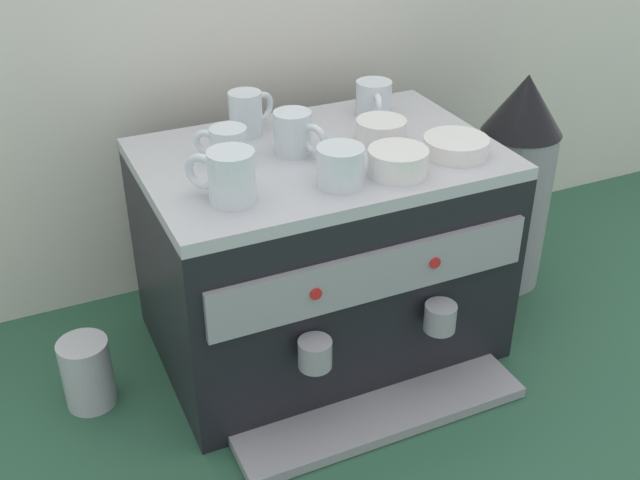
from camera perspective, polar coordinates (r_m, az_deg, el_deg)
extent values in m
plane|color=#28563D|center=(1.59, 0.00, -7.10)|extent=(4.00, 4.00, 0.00)
cube|color=silver|center=(1.64, -5.03, 13.83)|extent=(2.80, 0.03, 1.01)
cube|color=black|center=(1.48, 0.00, -1.19)|extent=(0.62, 0.42, 0.39)
cube|color=#B7B7BC|center=(1.38, 0.00, 6.00)|extent=(0.62, 0.42, 0.02)
cube|color=#939399|center=(1.27, 4.05, -2.62)|extent=(0.57, 0.01, 0.09)
cylinder|color=red|center=(1.23, -0.31, -3.96)|extent=(0.02, 0.01, 0.02)
cylinder|color=red|center=(1.32, 8.40, -1.66)|extent=(0.02, 0.01, 0.02)
cube|color=#939399|center=(1.41, 4.52, -12.60)|extent=(0.53, 0.12, 0.02)
cylinder|color=#939399|center=(1.27, -0.37, -8.31)|extent=(0.06, 0.06, 0.05)
cylinder|color=#939399|center=(1.37, 8.79, -5.61)|extent=(0.06, 0.06, 0.05)
cylinder|color=silver|center=(1.25, 1.50, 5.42)|extent=(0.08, 0.08, 0.07)
torus|color=silver|center=(1.30, 1.50, 6.36)|extent=(0.03, 0.05, 0.05)
cylinder|color=silver|center=(1.45, -5.46, 9.21)|extent=(0.06, 0.06, 0.08)
torus|color=silver|center=(1.48, -4.26, 9.71)|extent=(0.06, 0.03, 0.06)
cylinder|color=silver|center=(1.34, -6.69, 6.92)|extent=(0.06, 0.06, 0.06)
torus|color=silver|center=(1.36, -8.36, 7.09)|extent=(0.04, 0.04, 0.05)
cylinder|color=silver|center=(1.54, 3.95, 10.32)|extent=(0.07, 0.07, 0.07)
torus|color=silver|center=(1.49, 4.23, 9.71)|extent=(0.03, 0.05, 0.05)
cylinder|color=silver|center=(1.20, -6.47, 4.63)|extent=(0.07, 0.07, 0.08)
torus|color=silver|center=(1.22, -8.62, 4.98)|extent=(0.05, 0.05, 0.06)
cylinder|color=silver|center=(1.36, -2.02, 7.86)|extent=(0.07, 0.07, 0.08)
torus|color=silver|center=(1.34, -0.46, 7.40)|extent=(0.04, 0.05, 0.05)
cylinder|color=white|center=(1.43, 4.49, 8.05)|extent=(0.09, 0.09, 0.04)
cylinder|color=white|center=(1.43, 4.47, 7.52)|extent=(0.05, 0.05, 0.01)
cylinder|color=white|center=(1.30, 5.72, 5.74)|extent=(0.10, 0.10, 0.04)
cylinder|color=white|center=(1.31, 5.68, 5.09)|extent=(0.06, 0.06, 0.01)
cylinder|color=white|center=(1.39, 9.91, 6.79)|extent=(0.11, 0.11, 0.03)
cylinder|color=white|center=(1.39, 9.87, 6.35)|extent=(0.06, 0.06, 0.01)
cylinder|color=#939399|center=(1.73, 13.76, 2.26)|extent=(0.16, 0.16, 0.35)
cone|color=black|center=(1.63, 14.78, 9.61)|extent=(0.16, 0.16, 0.12)
cylinder|color=#B7B7BC|center=(1.46, -16.67, -9.30)|extent=(0.09, 0.09, 0.13)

